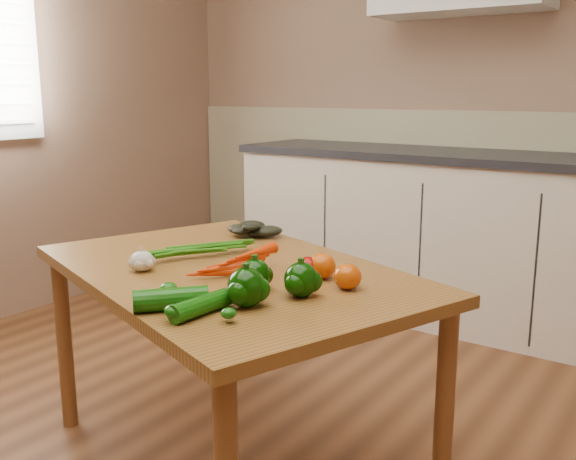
% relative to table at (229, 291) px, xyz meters
% --- Properties ---
extents(room, '(4.04, 5.04, 2.64)m').
position_rel_table_xyz_m(room, '(0.08, -0.24, 0.65)').
color(room, brown).
rests_on(room, ground).
extents(counter_run, '(2.84, 0.64, 1.14)m').
position_rel_table_xyz_m(counter_run, '(0.29, 1.78, -0.14)').
color(counter_run, beige).
rests_on(counter_run, ground).
extents(table, '(1.46, 1.18, 0.67)m').
position_rel_table_xyz_m(table, '(0.00, 0.00, 0.00)').
color(table, brown).
rests_on(table, ground).
extents(carrot_bunch, '(0.28, 0.25, 0.06)m').
position_rel_table_xyz_m(carrot_bunch, '(-0.00, -0.01, 0.11)').
color(carrot_bunch, '#E73905').
rests_on(carrot_bunch, table).
extents(leafy_greens, '(0.18, 0.16, 0.09)m').
position_rel_table_xyz_m(leafy_greens, '(-0.22, 0.38, 0.12)').
color(leafy_greens, black).
rests_on(leafy_greens, table).
extents(garlic_bulb, '(0.07, 0.07, 0.06)m').
position_rel_table_xyz_m(garlic_bulb, '(-0.19, -0.18, 0.11)').
color(garlic_bulb, beige).
rests_on(garlic_bulb, table).
extents(pepper_a, '(0.09, 0.09, 0.09)m').
position_rel_table_xyz_m(pepper_a, '(0.21, -0.14, 0.12)').
color(pepper_a, '#083102').
rests_on(pepper_a, table).
extents(pepper_b, '(0.09, 0.09, 0.09)m').
position_rel_table_xyz_m(pepper_b, '(0.34, -0.11, 0.12)').
color(pepper_b, '#083102').
rests_on(pepper_b, table).
extents(pepper_c, '(0.10, 0.10, 0.10)m').
position_rel_table_xyz_m(pepper_c, '(0.27, -0.25, 0.12)').
color(pepper_c, '#083102').
rests_on(pepper_c, table).
extents(tomato_a, '(0.07, 0.07, 0.07)m').
position_rel_table_xyz_m(tomato_a, '(0.27, 0.04, 0.11)').
color(tomato_a, '#900902').
rests_on(tomato_a, table).
extents(tomato_b, '(0.08, 0.08, 0.07)m').
position_rel_table_xyz_m(tomato_b, '(0.30, 0.06, 0.11)').
color(tomato_b, '#C14604').
rests_on(tomato_b, table).
extents(tomato_c, '(0.08, 0.08, 0.07)m').
position_rel_table_xyz_m(tomato_c, '(0.41, 0.02, 0.11)').
color(tomato_c, '#C14604').
rests_on(tomato_c, table).
extents(zucchini_a, '(0.06, 0.18, 0.05)m').
position_rel_table_xyz_m(zucchini_a, '(0.22, -0.36, 0.10)').
color(zucchini_a, '#0C4807').
rests_on(zucchini_a, table).
extents(zucchini_b, '(0.16, 0.18, 0.06)m').
position_rel_table_xyz_m(zucchini_b, '(0.14, -0.38, 0.10)').
color(zucchini_b, '#0C4807').
rests_on(zucchini_b, table).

